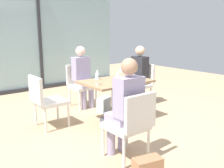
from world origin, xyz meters
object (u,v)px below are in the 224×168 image
object	(u,v)px
wine_glass_3	(121,70)
cell_phone_on_table	(133,83)
chair_far_right	(141,82)
chair_near_window	(80,83)
person_front_left	(125,104)
dining_table_main	(116,92)
wine_glass_0	(118,76)
wine_glass_2	(118,74)
handbag_1	(104,104)
person_far_right	(138,73)
wine_glass_1	(97,72)
chair_front_left	(131,122)
person_near_window	(83,74)
wine_glass_5	(97,77)
wine_glass_4	(134,70)
coffee_cup	(132,76)
chair_far_left	(45,98)

from	to	relation	value
wine_glass_3	cell_phone_on_table	xyz separation A→B (m)	(-0.20, -0.55, -0.13)
chair_far_right	wine_glass_3	bearing A→B (deg)	-162.81
chair_near_window	cell_phone_on_table	size ratio (longest dim) A/B	6.04
person_front_left	chair_near_window	bearing A→B (deg)	72.16
chair_far_right	dining_table_main	bearing A→B (deg)	-156.91
wine_glass_3	wine_glass_0	bearing A→B (deg)	-133.90
wine_glass_2	handbag_1	size ratio (longest dim) A/B	0.62
person_far_right	wine_glass_2	distance (m)	1.16
wine_glass_1	handbag_1	size ratio (longest dim) A/B	0.62
person_far_right	wine_glass_0	size ratio (longest dim) A/B	6.81
chair_front_left	wine_glass_1	world-z (taller)	wine_glass_1
person_near_window	wine_glass_5	bearing A→B (deg)	-111.38
handbag_1	dining_table_main	bearing A→B (deg)	-128.53
person_front_left	wine_glass_2	xyz separation A→B (m)	(0.70, 0.98, 0.16)
wine_glass_3	wine_glass_4	distance (m)	0.24
wine_glass_2	wine_glass_0	bearing A→B (deg)	-128.35
coffee_cup	person_near_window	bearing A→B (deg)	108.75
chair_front_left	cell_phone_on_table	bearing A→B (deg)	45.86
wine_glass_1	wine_glass_3	world-z (taller)	same
person_far_right	wine_glass_3	xyz separation A→B (m)	(-0.68, -0.24, 0.16)
wine_glass_1	wine_glass_3	size ratio (longest dim) A/B	1.00
dining_table_main	coffee_cup	xyz separation A→B (m)	(0.37, -0.01, 0.25)
person_far_right	cell_phone_on_table	xyz separation A→B (m)	(-0.88, -0.79, 0.03)
chair_far_left	wine_glass_1	world-z (taller)	wine_glass_1
chair_far_left	cell_phone_on_table	bearing A→B (deg)	-33.67
wine_glass_3	chair_front_left	bearing A→B (deg)	-126.25
person_front_left	wine_glass_1	distance (m)	1.43
chair_far_right	person_front_left	distance (m)	2.38
chair_far_left	wine_glass_1	size ratio (longest dim) A/B	4.70
dining_table_main	coffee_cup	world-z (taller)	coffee_cup
person_near_window	person_far_right	xyz separation A→B (m)	(0.98, -0.61, 0.00)
chair_near_window	wine_glass_3	size ratio (longest dim) A/B	4.70
chair_far_left	person_far_right	size ratio (longest dim) A/B	0.69
chair_front_left	wine_glass_0	size ratio (longest dim) A/B	4.70
chair_far_right	wine_glass_0	xyz separation A→B (m)	(-1.26, -0.74, 0.37)
wine_glass_2	wine_glass_4	distance (m)	0.51
wine_glass_2	cell_phone_on_table	size ratio (longest dim) A/B	1.28
chair_far_left	coffee_cup	xyz separation A→B (m)	(1.46, -0.48, 0.28)
wine_glass_3	wine_glass_4	bearing A→B (deg)	-45.58
person_front_left	wine_glass_3	distance (m)	1.66
wine_glass_0	wine_glass_5	distance (m)	0.34
chair_front_left	chair_far_right	xyz separation A→B (m)	(1.81, 1.64, 0.00)
wine_glass_5	dining_table_main	bearing A→B (deg)	10.16
wine_glass_1	wine_glass_2	world-z (taller)	same
chair_near_window	person_front_left	bearing A→B (deg)	-107.84
dining_table_main	person_near_window	bearing A→B (deg)	90.00
chair_near_window	wine_glass_5	size ratio (longest dim) A/B	4.70
chair_near_window	coffee_cup	size ratio (longest dim) A/B	9.67
dining_table_main	chair_far_left	world-z (taller)	chair_far_left
chair_far_left	person_near_window	bearing A→B (deg)	29.21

